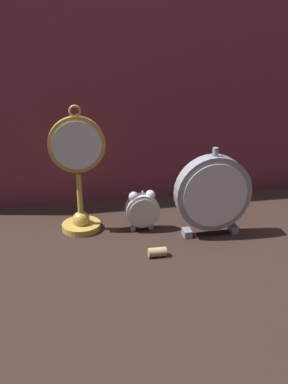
% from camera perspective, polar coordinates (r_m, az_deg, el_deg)
% --- Properties ---
extents(ground_plane, '(4.00, 4.00, 0.00)m').
position_cam_1_polar(ground_plane, '(1.04, 0.83, -7.48)').
color(ground_plane, black).
extents(fabric_backdrop_drape, '(1.30, 0.01, 0.68)m').
position_cam_1_polar(fabric_backdrop_drape, '(1.24, -2.17, 13.98)').
color(fabric_backdrop_drape, brown).
rests_on(fabric_backdrop_drape, ground_plane).
extents(pocket_watch_on_stand, '(0.14, 0.10, 0.33)m').
position_cam_1_polar(pocket_watch_on_stand, '(1.09, -8.71, 1.98)').
color(pocket_watch_on_stand, gold).
rests_on(pocket_watch_on_stand, ground_plane).
extents(alarm_clock_twin_bell, '(0.09, 0.03, 0.11)m').
position_cam_1_polar(alarm_clock_twin_bell, '(1.10, -0.28, -2.23)').
color(alarm_clock_twin_bell, silver).
rests_on(alarm_clock_twin_bell, ground_plane).
extents(mantel_clock_silver, '(0.19, 0.04, 0.23)m').
position_cam_1_polar(mantel_clock_silver, '(1.07, 9.18, -0.21)').
color(mantel_clock_silver, gray).
rests_on(mantel_clock_silver, ground_plane).
extents(wine_cork, '(0.04, 0.02, 0.02)m').
position_cam_1_polar(wine_cork, '(1.00, 1.78, -8.01)').
color(wine_cork, tan).
rests_on(wine_cork, ground_plane).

